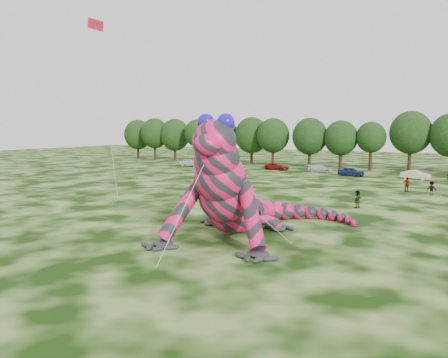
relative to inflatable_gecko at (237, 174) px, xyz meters
name	(u,v)px	position (x,y,z in m)	size (l,w,h in m)	color
ground	(176,242)	(-2.27, -4.52, -4.28)	(240.00, 240.00, 0.00)	#16330A
inflatable_gecko	(237,174)	(0.00, 0.00, 0.00)	(14.43, 17.13, 8.57)	#E21052
flying_kite	(98,40)	(-15.23, 1.66, 11.21)	(2.86, 4.83, 17.67)	red
tree_0	(138,139)	(-56.82, 54.71, 0.47)	(6.91, 6.22, 9.51)	black
tree_1	(155,139)	(-50.62, 53.53, 0.62)	(6.74, 6.07, 9.81)	black
tree_2	(175,140)	(-45.28, 54.24, 0.54)	(7.04, 6.34, 9.64)	black
tree_3	(197,141)	(-37.98, 52.54, 0.44)	(5.81, 5.23, 9.44)	black
tree_4	(225,142)	(-31.91, 54.19, 0.24)	(6.22, 5.60, 9.06)	black
tree_5	(252,141)	(-25.39, 53.91, 0.62)	(7.16, 6.44, 9.80)	black
tree_6	(273,142)	(-19.82, 52.16, 0.46)	(6.52, 5.86, 9.49)	black
tree_7	(310,143)	(-12.35, 52.28, 0.45)	(6.68, 6.01, 9.48)	black
tree_8	(341,145)	(-6.48, 52.46, 0.19)	(6.14, 5.53, 8.94)	black
tree_9	(371,146)	(-1.20, 52.82, 0.06)	(5.27, 4.74, 8.68)	black
tree_10	(410,141)	(5.13, 54.05, 0.97)	(7.09, 6.38, 10.50)	black
car_0	(190,162)	(-34.05, 43.71, -3.56)	(1.72, 4.27, 1.46)	white
car_1	(218,165)	(-26.68, 42.16, -3.57)	(1.51, 4.34, 1.43)	black
car_2	(277,167)	(-15.90, 45.05, -3.66)	(2.07, 4.50, 1.25)	maroon
car_3	(320,168)	(-7.95, 45.28, -3.66)	(1.75, 4.31, 1.25)	silver
car_4	(351,172)	(-1.83, 41.59, -3.58)	(1.65, 4.10, 1.40)	navy
car_5	(416,175)	(7.54, 41.97, -3.60)	(1.44, 4.12, 1.36)	silver
spectator_2	(431,189)	(10.91, 26.06, -3.48)	(1.04, 0.60, 1.61)	gray
spectator_0	(199,182)	(-15.23, 18.25, -3.48)	(0.59, 0.39, 1.61)	gray
spectator_5	(357,199)	(5.39, 14.26, -3.44)	(1.57, 0.50, 1.69)	gray
spectator_1	(233,183)	(-11.07, 19.69, -3.48)	(0.78, 0.60, 1.60)	gray
spectator_4	(225,174)	(-16.66, 27.43, -3.36)	(0.90, 0.59, 1.85)	gray
spectator_3	(407,185)	(8.14, 27.76, -3.40)	(1.04, 0.43, 1.77)	gray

